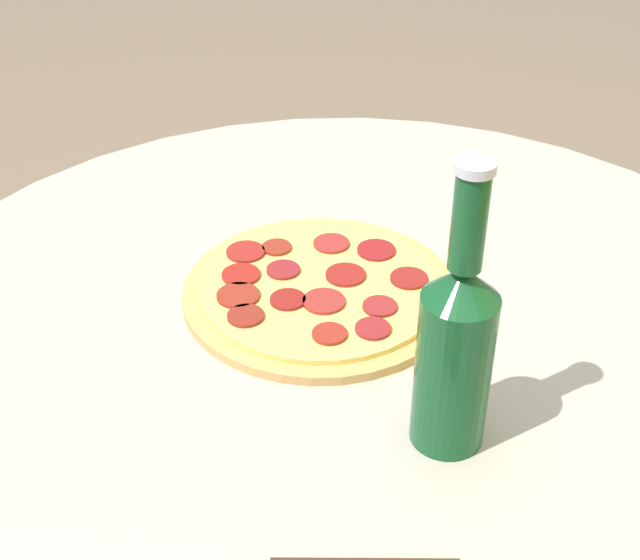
{
  "coord_description": "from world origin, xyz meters",
  "views": [
    {
      "loc": [
        0.7,
        0.01,
        1.26
      ],
      "look_at": [
        -0.05,
        -0.04,
        0.74
      ],
      "focal_mm": 50.0,
      "sensor_mm": 36.0,
      "label": 1
    }
  ],
  "objects": [
    {
      "name": "pizza",
      "position": [
        -0.05,
        -0.04,
        0.73
      ],
      "size": [
        0.28,
        0.28,
        0.02
      ],
      "color": "tan",
      "rests_on": "table"
    },
    {
      "name": "beer_bottle",
      "position": [
        0.15,
        0.08,
        0.82
      ],
      "size": [
        0.06,
        0.06,
        0.26
      ],
      "color": "#144C23",
      "rests_on": "table"
    },
    {
      "name": "table",
      "position": [
        0.0,
        0.0,
        0.55
      ],
      "size": [
        1.0,
        1.0,
        0.72
      ],
      "color": "#B2A893",
      "rests_on": "ground_plane"
    }
  ]
}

